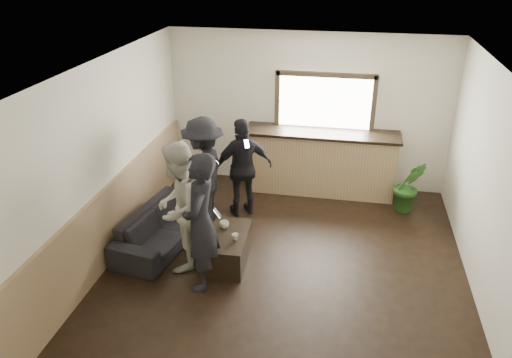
% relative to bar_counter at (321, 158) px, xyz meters
% --- Properties ---
extents(ground, '(5.00, 6.00, 0.01)m').
position_rel_bar_counter_xyz_m(ground, '(-0.30, -2.70, -0.64)').
color(ground, black).
extents(room_shell, '(5.01, 6.01, 2.80)m').
position_rel_bar_counter_xyz_m(room_shell, '(-1.04, -2.70, 0.83)').
color(room_shell, silver).
rests_on(room_shell, ground).
extents(bar_counter, '(2.70, 0.68, 2.13)m').
position_rel_bar_counter_xyz_m(bar_counter, '(0.00, 0.00, 0.00)').
color(bar_counter, tan).
rests_on(bar_counter, ground).
extents(sofa, '(1.06, 2.02, 0.56)m').
position_rel_bar_counter_xyz_m(sofa, '(-2.17, -2.20, -0.36)').
color(sofa, black).
rests_on(sofa, ground).
extents(coffee_table, '(0.58, 1.00, 0.44)m').
position_rel_bar_counter_xyz_m(coffee_table, '(-1.10, -2.51, -0.42)').
color(coffee_table, black).
rests_on(coffee_table, ground).
extents(cup_a, '(0.17, 0.17, 0.10)m').
position_rel_bar_counter_xyz_m(cup_a, '(-1.19, -2.33, -0.16)').
color(cup_a, silver).
rests_on(cup_a, coffee_table).
extents(cup_b, '(0.12, 0.12, 0.08)m').
position_rel_bar_counter_xyz_m(cup_b, '(-0.97, -2.60, -0.16)').
color(cup_b, silver).
rests_on(cup_b, coffee_table).
extents(potted_plant, '(0.57, 0.50, 0.92)m').
position_rel_bar_counter_xyz_m(potted_plant, '(1.51, -0.48, -0.18)').
color(potted_plant, '#2D6623').
rests_on(potted_plant, ground).
extents(person_a, '(0.51, 0.71, 1.87)m').
position_rel_bar_counter_xyz_m(person_a, '(-1.30, -3.07, 0.30)').
color(person_a, black).
rests_on(person_a, ground).
extents(person_b, '(0.70, 0.89, 1.83)m').
position_rel_bar_counter_xyz_m(person_b, '(-1.72, -2.70, 0.27)').
color(person_b, beige).
rests_on(person_b, ground).
extents(person_c, '(0.70, 1.17, 1.78)m').
position_rel_bar_counter_xyz_m(person_c, '(-1.72, -1.52, 0.25)').
color(person_c, black).
rests_on(person_c, ground).
extents(person_d, '(1.05, 0.82, 1.66)m').
position_rel_bar_counter_xyz_m(person_d, '(-1.18, -1.09, 0.19)').
color(person_d, black).
rests_on(person_d, ground).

